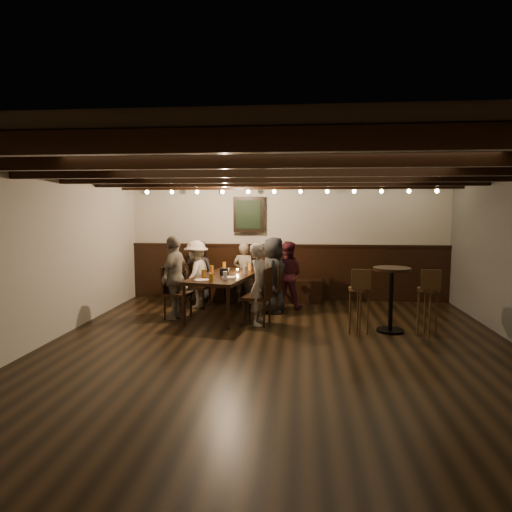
# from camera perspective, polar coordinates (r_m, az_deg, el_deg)

# --- Properties ---
(room) EXTENTS (7.00, 7.00, 7.00)m
(room) POSITION_cam_1_polar(r_m,az_deg,el_deg) (8.15, 1.74, 0.33)
(room) COLOR black
(room) RESTS_ON ground
(dining_table) EXTENTS (1.20, 2.04, 0.72)m
(dining_table) POSITION_cam_1_polar(r_m,az_deg,el_deg) (7.99, -3.84, -2.78)
(dining_table) COLOR black
(dining_table) RESTS_ON floor
(chair_left_near) EXTENTS (0.46, 0.46, 0.85)m
(chair_left_near) POSITION_cam_1_polar(r_m,az_deg,el_deg) (8.73, -7.24, -4.72)
(chair_left_near) COLOR black
(chair_left_near) RESTS_ON floor
(chair_left_far) EXTENTS (0.48, 0.48, 0.89)m
(chair_left_far) POSITION_cam_1_polar(r_m,az_deg,el_deg) (7.93, -9.86, -5.76)
(chair_left_far) COLOR black
(chair_left_far) RESTS_ON floor
(chair_right_near) EXTENTS (0.47, 0.47, 0.88)m
(chair_right_near) POSITION_cam_1_polar(r_m,az_deg,el_deg) (8.27, 1.96, -5.21)
(chair_right_near) COLOR black
(chair_right_near) RESTS_ON floor
(chair_right_far) EXTENTS (0.50, 0.50, 0.93)m
(chair_right_far) POSITION_cam_1_polar(r_m,az_deg,el_deg) (7.42, 0.23, -6.40)
(chair_right_far) COLOR black
(chair_right_far) RESTS_ON floor
(person_bench_left) EXTENTS (0.67, 0.50, 1.25)m
(person_bench_left) POSITION_cam_1_polar(r_m,az_deg,el_deg) (9.15, -7.20, -1.93)
(person_bench_left) COLOR #242426
(person_bench_left) RESTS_ON floor
(person_bench_centre) EXTENTS (0.49, 0.36, 1.21)m
(person_bench_centre) POSITION_cam_1_polar(r_m,az_deg,el_deg) (8.98, -1.53, -2.16)
(person_bench_centre) COLOR gray
(person_bench_centre) RESTS_ON floor
(person_bench_right) EXTENTS (0.69, 0.58, 1.26)m
(person_bench_right) POSITION_cam_1_polar(r_m,az_deg,el_deg) (8.60, 3.88, -2.34)
(person_bench_right) COLOR #531C27
(person_bench_right) RESTS_ON floor
(person_left_near) EXTENTS (0.62, 0.90, 1.28)m
(person_left_near) POSITION_cam_1_polar(r_m,az_deg,el_deg) (8.68, -7.47, -2.25)
(person_left_near) COLOR #BAAD9D
(person_left_near) RESTS_ON floor
(person_left_far) EXTENTS (0.49, 0.88, 1.42)m
(person_left_far) POSITION_cam_1_polar(r_m,az_deg,el_deg) (7.87, -10.12, -2.62)
(person_left_far) COLOR gray
(person_left_far) RESTS_ON floor
(person_right_near) EXTENTS (0.55, 0.74, 1.36)m
(person_right_near) POSITION_cam_1_polar(r_m,az_deg,el_deg) (8.19, 2.18, -2.40)
(person_right_near) COLOR black
(person_right_near) RESTS_ON floor
(person_right_far) EXTENTS (0.40, 0.53, 1.32)m
(person_right_far) POSITION_cam_1_polar(r_m,az_deg,el_deg) (7.34, 0.46, -3.55)
(person_right_far) COLOR gray
(person_right_far) RESTS_ON floor
(pint_a) EXTENTS (0.07, 0.07, 0.14)m
(pint_a) POSITION_cam_1_polar(r_m,az_deg,el_deg) (8.72, -3.99, -1.19)
(pint_a) COLOR #BF7219
(pint_a) RESTS_ON dining_table
(pint_b) EXTENTS (0.07, 0.07, 0.14)m
(pint_b) POSITION_cam_1_polar(r_m,az_deg,el_deg) (8.50, -0.76, -1.36)
(pint_b) COLOR #BF7219
(pint_b) RESTS_ON dining_table
(pint_c) EXTENTS (0.07, 0.07, 0.14)m
(pint_c) POSITION_cam_1_polar(r_m,az_deg,el_deg) (8.17, -5.58, -1.68)
(pint_c) COLOR #BF7219
(pint_c) RESTS_ON dining_table
(pint_d) EXTENTS (0.07, 0.07, 0.14)m
(pint_d) POSITION_cam_1_polar(r_m,az_deg,el_deg) (8.06, -1.35, -1.76)
(pint_d) COLOR silver
(pint_d) RESTS_ON dining_table
(pint_e) EXTENTS (0.07, 0.07, 0.14)m
(pint_e) POSITION_cam_1_polar(r_m,az_deg,el_deg) (7.63, -6.56, -2.23)
(pint_e) COLOR #BF7219
(pint_e) RESTS_ON dining_table
(pint_f) EXTENTS (0.07, 0.07, 0.14)m
(pint_f) POSITION_cam_1_polar(r_m,az_deg,el_deg) (7.39, -3.86, -2.48)
(pint_f) COLOR silver
(pint_f) RESTS_ON dining_table
(pint_g) EXTENTS (0.07, 0.07, 0.14)m
(pint_g) POSITION_cam_1_polar(r_m,az_deg,el_deg) (7.21, -5.67, -2.71)
(pint_g) COLOR #BF7219
(pint_g) RESTS_ON dining_table
(plate_near) EXTENTS (0.24, 0.24, 0.01)m
(plate_near) POSITION_cam_1_polar(r_m,az_deg,el_deg) (7.39, -6.81, -3.00)
(plate_near) COLOR white
(plate_near) RESTS_ON dining_table
(plate_far) EXTENTS (0.24, 0.24, 0.01)m
(plate_far) POSITION_cam_1_polar(r_m,az_deg,el_deg) (7.64, -3.35, -2.68)
(plate_far) COLOR white
(plate_far) RESTS_ON dining_table
(condiment_caddy) EXTENTS (0.15, 0.10, 0.12)m
(condiment_caddy) POSITION_cam_1_polar(r_m,az_deg,el_deg) (7.92, -3.97, -1.98)
(condiment_caddy) COLOR black
(condiment_caddy) RESTS_ON dining_table
(candle) EXTENTS (0.05, 0.05, 0.05)m
(candle) POSITION_cam_1_polar(r_m,az_deg,el_deg) (8.22, -2.34, -1.93)
(candle) COLOR beige
(candle) RESTS_ON dining_table
(high_top_table) EXTENTS (0.56, 0.56, 0.99)m
(high_top_table) POSITION_cam_1_polar(r_m,az_deg,el_deg) (7.20, 16.55, -4.07)
(high_top_table) COLOR black
(high_top_table) RESTS_ON floor
(bar_stool_left) EXTENTS (0.32, 0.32, 1.00)m
(bar_stool_left) POSITION_cam_1_polar(r_m,az_deg,el_deg) (6.98, 12.74, -6.60)
(bar_stool_left) COLOR #3B2712
(bar_stool_left) RESTS_ON floor
(bar_stool_right) EXTENTS (0.32, 0.33, 1.00)m
(bar_stool_right) POSITION_cam_1_polar(r_m,az_deg,el_deg) (7.22, 20.64, -6.42)
(bar_stool_right) COLOR #3B2712
(bar_stool_right) RESTS_ON floor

